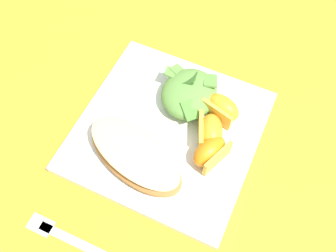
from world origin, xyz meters
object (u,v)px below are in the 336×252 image
object	(u,v)px
white_plate	(168,131)
orange_wedge_front	(210,152)
orange_wedge_rear	(221,108)
green_salad_pile	(189,93)
orange_wedge_middle	(210,132)
cheesy_pizza_bread	(135,156)
metal_fork	(76,242)

from	to	relation	value
white_plate	orange_wedge_front	distance (m)	0.09
white_plate	orange_wedge_rear	world-z (taller)	orange_wedge_rear
white_plate	orange_wedge_front	bearing A→B (deg)	-103.34
green_salad_pile	orange_wedge_middle	world-z (taller)	green_salad_pile
cheesy_pizza_bread	orange_wedge_middle	bearing A→B (deg)	-45.73
cheesy_pizza_bread	green_salad_pile	world-z (taller)	green_salad_pile
orange_wedge_front	orange_wedge_rear	distance (m)	0.08
cheesy_pizza_bread	green_salad_pile	bearing A→B (deg)	-12.21
green_salad_pile	orange_wedge_front	size ratio (longest dim) A/B	1.50
cheesy_pizza_bread	orange_wedge_front	distance (m)	0.11
cheesy_pizza_bread	orange_wedge_rear	world-z (taller)	orange_wedge_rear
orange_wedge_middle	orange_wedge_rear	distance (m)	0.05
orange_wedge_front	orange_wedge_rear	bearing A→B (deg)	9.11
cheesy_pizza_bread	orange_wedge_front	world-z (taller)	orange_wedge_front
green_salad_pile	orange_wedge_front	bearing A→B (deg)	-139.66
orange_wedge_middle	white_plate	bearing A→B (deg)	101.54
white_plate	green_salad_pile	size ratio (longest dim) A/B	2.70
green_salad_pile	orange_wedge_front	xyz separation A→B (m)	(-0.08, -0.07, -0.00)
orange_wedge_front	green_salad_pile	bearing A→B (deg)	40.34
green_salad_pile	metal_fork	xyz separation A→B (m)	(-0.28, 0.05, -0.03)
metal_fork	green_salad_pile	bearing A→B (deg)	-10.62
orange_wedge_middle	orange_wedge_front	bearing A→B (deg)	-156.57
orange_wedge_front	cheesy_pizza_bread	bearing A→B (deg)	117.52
white_plate	orange_wedge_rear	xyz separation A→B (m)	(0.06, -0.07, 0.03)
green_salad_pile	metal_fork	world-z (taller)	green_salad_pile
cheesy_pizza_bread	orange_wedge_middle	distance (m)	0.12
green_salad_pile	white_plate	bearing A→B (deg)	172.95
green_salad_pile	orange_wedge_rear	world-z (taller)	green_salad_pile
orange_wedge_middle	orange_wedge_rear	xyz separation A→B (m)	(0.05, -0.00, 0.00)
cheesy_pizza_bread	white_plate	bearing A→B (deg)	-16.76
white_plate	cheesy_pizza_bread	distance (m)	0.08
cheesy_pizza_bread	orange_wedge_rear	xyz separation A→B (m)	(0.13, -0.09, 0.00)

